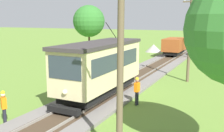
# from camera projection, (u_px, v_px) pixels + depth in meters

# --- Properties ---
(red_tram) EXTENTS (2.60, 8.54, 4.79)m
(red_tram) POSITION_uv_depth(u_px,v_px,m) (101.00, 66.00, 17.39)
(red_tram) COLOR beige
(red_tram) RESTS_ON rail_right
(freight_car) EXTENTS (2.40, 5.20, 2.31)m
(freight_car) POSITION_uv_depth(u_px,v_px,m) (174.00, 46.00, 36.91)
(freight_car) COLOR #93471E
(freight_car) RESTS_ON rail_right
(utility_pole_near_tram) EXTENTS (1.40, 0.40, 8.06)m
(utility_pole_near_tram) POSITION_uv_depth(u_px,v_px,m) (120.00, 53.00, 9.20)
(utility_pole_near_tram) COLOR brown
(utility_pole_near_tram) RESTS_ON ground
(utility_pole_mid) EXTENTS (1.40, 0.36, 7.64)m
(utility_pole_mid) POSITION_uv_depth(u_px,v_px,m) (190.00, 36.00, 21.81)
(utility_pole_mid) COLOR brown
(utility_pole_mid) RESTS_ON ground
(utility_pole_far) EXTENTS (1.40, 0.55, 7.78)m
(utility_pole_far) POSITION_uv_depth(u_px,v_px,m) (206.00, 30.00, 32.19)
(utility_pole_far) COLOR brown
(utility_pole_far) RESTS_ON ground
(utility_pole_distant) EXTENTS (1.40, 0.48, 6.85)m
(utility_pole_distant) POSITION_uv_depth(u_px,v_px,m) (215.00, 30.00, 43.49)
(utility_pole_distant) COLOR brown
(utility_pole_distant) RESTS_ON ground
(gravel_pile) EXTENTS (2.69, 2.69, 1.24)m
(gravel_pile) POSITION_uv_depth(u_px,v_px,m) (154.00, 48.00, 42.54)
(gravel_pile) COLOR #9E998E
(gravel_pile) RESTS_ON ground
(track_worker) EXTENTS (0.45, 0.40, 1.78)m
(track_worker) POSITION_uv_depth(u_px,v_px,m) (4.00, 106.00, 13.18)
(track_worker) COLOR black
(track_worker) RESTS_ON ground
(second_worker) EXTENTS (0.29, 0.41, 1.78)m
(second_worker) POSITION_uv_depth(u_px,v_px,m) (137.00, 90.00, 16.21)
(second_worker) COLOR black
(second_worker) RESTS_ON ground
(tree_right_near) EXTENTS (5.05, 5.05, 7.50)m
(tree_right_near) POSITION_uv_depth(u_px,v_px,m) (89.00, 21.00, 41.39)
(tree_right_near) COLOR #4C3823
(tree_right_near) RESTS_ON ground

